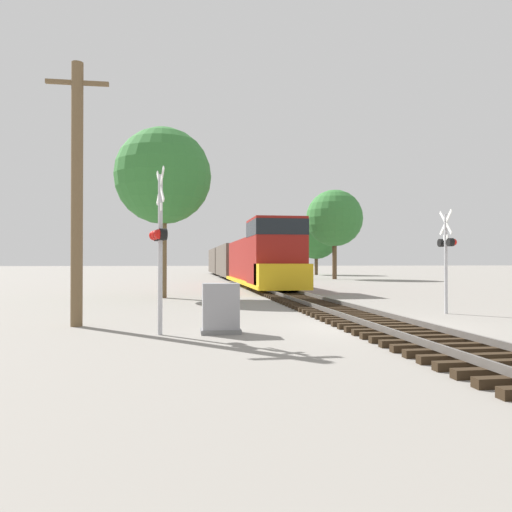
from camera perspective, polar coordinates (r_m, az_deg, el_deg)
ground_plane at (r=15.06m, az=13.77°, el=-7.89°), size 400.00×400.00×0.00m
rail_track_bed at (r=15.05m, az=13.77°, el=-7.38°), size 2.60×160.00×0.31m
freight_train at (r=52.39m, az=-2.28°, el=-0.56°), size 3.10×52.73×4.51m
crossing_signal_near at (r=13.22m, az=-11.01°, el=1.90°), size 0.52×1.01×4.34m
crossing_signal_far at (r=19.52m, az=20.95°, el=0.67°), size 0.35×1.01×3.80m
relay_cabinet at (r=13.31m, az=-4.06°, el=-6.03°), size 1.06×0.66×1.33m
utility_pole at (r=15.72m, az=-19.78°, el=7.01°), size 1.80×0.34×7.79m
tree_far_right at (r=26.93m, az=-10.58°, el=8.94°), size 5.06×5.06×8.93m
tree_mid_background at (r=54.39m, az=8.96°, el=4.28°), size 6.09×6.09×9.62m
tree_deep_background at (r=70.99m, az=6.90°, el=2.23°), size 6.40×6.40×8.64m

